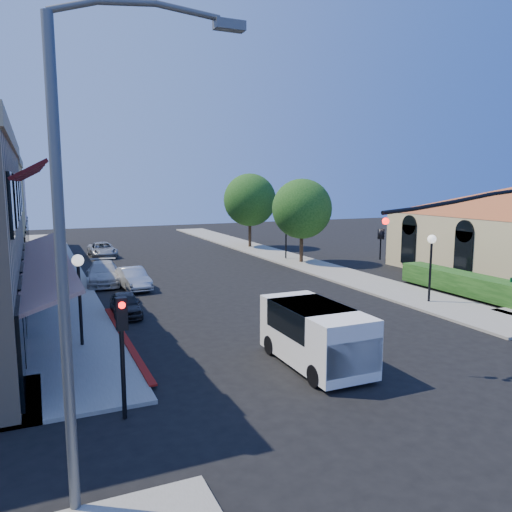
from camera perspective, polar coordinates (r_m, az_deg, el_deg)
name	(u,v)px	position (r m, az deg, el deg)	size (l,w,h in m)	color
ground	(402,389)	(16.26, 16.35, -14.39)	(120.00, 120.00, 0.00)	black
sidewalk_left	(54,268)	(38.81, -22.06, -1.30)	(3.50, 50.00, 0.12)	gray
sidewalk_right	(272,254)	(43.04, 1.88, 0.23)	(3.50, 50.00, 0.12)	gray
curb_red_strip	(125,342)	(20.50, -14.70, -9.49)	(0.25, 10.00, 0.06)	maroon
hedge	(460,294)	(30.28, 22.26, -4.03)	(1.40, 8.00, 1.10)	#143F12
street_tree_a	(302,209)	(38.24, 5.27, 5.39)	(4.56, 4.56, 6.48)	#321E14
street_tree_b	(250,200)	(47.19, -0.71, 6.43)	(4.94, 4.94, 7.02)	#321E14
signal_mast_arm	(506,241)	(20.41, 26.71, 1.56)	(8.01, 0.39, 6.00)	black
secondary_signal	(122,335)	(13.42, -15.06, -8.74)	(0.28, 0.42, 3.32)	black
cobra_streetlight	(81,236)	(9.38, -19.36, 2.16)	(3.60, 0.25, 9.31)	#595B5E
lamppost_left_near	(79,277)	(19.66, -19.61, -2.25)	(0.44, 0.44, 3.57)	black
lamppost_left_far	(59,238)	(33.51, -21.55, 1.90)	(0.44, 0.44, 3.57)	black
lamppost_right_near	(431,251)	(26.89, 19.40, 0.53)	(0.44, 0.44, 3.57)	black
lamppost_right_far	(286,226)	(39.96, 3.46, 3.44)	(0.44, 0.44, 3.57)	black
white_van	(316,332)	(17.19, 6.88, -8.60)	(2.09, 4.68, 2.07)	white
parked_car_a	(126,304)	(24.26, -14.68, -5.35)	(1.28, 3.19, 1.09)	black
parked_car_b	(133,278)	(30.08, -13.89, -2.51)	(1.32, 3.79, 1.25)	#AFB2B4
parked_car_c	(103,273)	(32.00, -17.07, -1.89)	(1.90, 4.67, 1.35)	silver
parked_car_d	(102,250)	(43.67, -17.16, 0.69)	(2.00, 4.34, 1.21)	#9FA1A4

